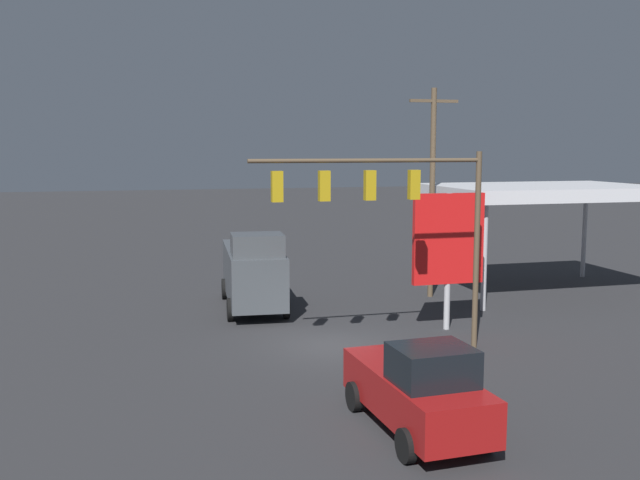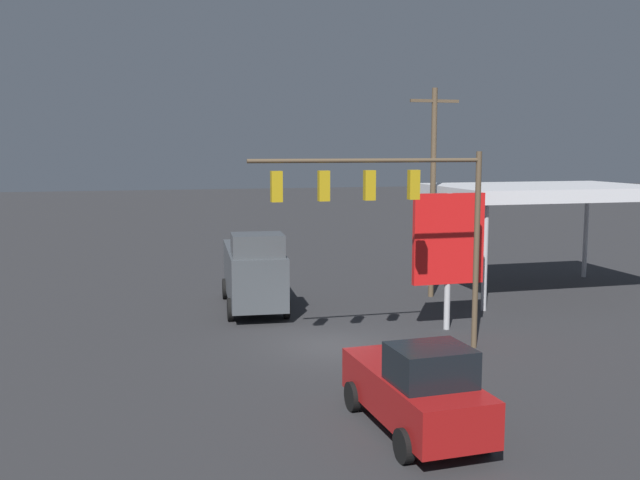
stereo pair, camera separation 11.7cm
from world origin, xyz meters
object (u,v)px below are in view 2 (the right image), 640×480
Objects in this scene: traffic_signal_assembly at (389,201)px; price_sign at (448,241)px; utility_pole at (433,188)px; delivery_truck at (254,271)px; pickup_parked at (417,389)px.

traffic_signal_assembly is 1.53× the size of price_sign.
utility_pole is 1.84× the size of price_sign.
price_sign is at bearing 72.27° from utility_pole.
price_sign is 0.77× the size of delivery_truck.
traffic_signal_assembly is 1.55× the size of pickup_parked.
price_sign is at bearing 55.40° from delivery_truck.
utility_pole reaches higher than delivery_truck.
utility_pole is 1.86× the size of pickup_parked.
price_sign is (1.90, 5.93, -1.72)m from utility_pole.
traffic_signal_assembly is at bearing 163.29° from pickup_parked.
traffic_signal_assembly reaches higher than pickup_parked.
price_sign reaches higher than delivery_truck.
utility_pole is (-5.32, -8.55, -0.09)m from traffic_signal_assembly.
delivery_truck is (3.32, -8.06, -3.61)m from traffic_signal_assembly.
pickup_parked is (1.64, 6.63, -4.19)m from traffic_signal_assembly.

